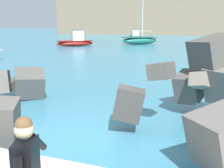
# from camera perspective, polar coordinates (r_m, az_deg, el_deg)

# --- Properties ---
(ground_plane) EXTENTS (400.00, 400.00, 0.00)m
(ground_plane) POSITION_cam_1_polar(r_m,az_deg,el_deg) (7.97, -6.73, -10.17)
(ground_plane) COLOR teal
(breakwater_jetty) EXTENTS (26.29, 6.87, 2.75)m
(breakwater_jetty) POSITION_cam_1_polar(r_m,az_deg,el_deg) (9.84, -7.93, 1.52)
(breakwater_jetty) COLOR #4C4944
(breakwater_jetty) RESTS_ON ground
(boat_near_left) EXTENTS (3.83, 4.87, 2.11)m
(boat_near_left) POSITION_cam_1_polar(r_m,az_deg,el_deg) (53.39, 4.67, 9.25)
(boat_near_left) COLOR #1E6656
(boat_near_left) RESTS_ON ground
(boat_near_right) EXTENTS (5.42, 5.25, 7.55)m
(boat_near_right) POSITION_cam_1_polar(r_m,az_deg,el_deg) (44.50, 5.54, 8.68)
(boat_near_right) COLOR #1E6656
(boat_near_right) RESTS_ON ground
(boat_far_left) EXTENTS (5.08, 4.76, 2.25)m
(boat_far_left) POSITION_cam_1_polar(r_m,az_deg,el_deg) (40.91, -7.26, 8.45)
(boat_far_left) COLOR maroon
(boat_far_left) RESTS_ON ground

